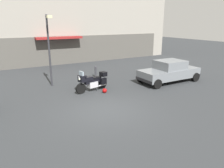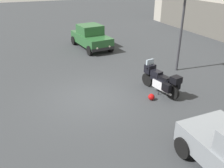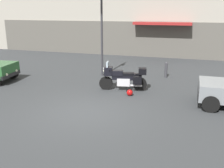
{
  "view_description": "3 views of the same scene",
  "coord_description": "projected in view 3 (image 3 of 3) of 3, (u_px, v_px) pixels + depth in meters",
  "views": [
    {
      "loc": [
        -4.46,
        -8.47,
        4.15
      ],
      "look_at": [
        0.71,
        0.64,
        1.07
      ],
      "focal_mm": 33.85,
      "sensor_mm": 36.0,
      "label": 1
    },
    {
      "loc": [
        8.72,
        -2.65,
        4.99
      ],
      "look_at": [
        0.86,
        0.65,
        0.93
      ],
      "focal_mm": 37.8,
      "sensor_mm": 36.0,
      "label": 2
    },
    {
      "loc": [
        3.68,
        -8.25,
        3.68
      ],
      "look_at": [
        0.77,
        1.0,
        0.88
      ],
      "focal_mm": 41.11,
      "sensor_mm": 36.0,
      "label": 3
    }
  ],
  "objects": [
    {
      "name": "helmet",
      "position": [
        130.0,
        93.0,
        11.43
      ],
      "size": [
        0.28,
        0.28,
        0.28
      ],
      "primitive_type": "sphere",
      "color": "#990C0C",
      "rests_on": "ground"
    },
    {
      "name": "ground_plane",
      "position": [
        84.0,
        112.0,
        9.64
      ],
      "size": [
        80.0,
        80.0,
        0.0
      ],
      "primitive_type": "plane",
      "color": "#2D3033"
    },
    {
      "name": "streetlamp_curbside",
      "position": [
        101.0,
        26.0,
        14.09
      ],
      "size": [
        0.28,
        0.94,
        4.61
      ],
      "color": "#2D2D33",
      "rests_on": "ground"
    },
    {
      "name": "bollard_curbside",
      "position": [
        166.0,
        69.0,
        14.45
      ],
      "size": [
        0.16,
        0.16,
        0.88
      ],
      "color": "#333338",
      "rests_on": "ground"
    },
    {
      "name": "motorcycle",
      "position": [
        124.0,
        78.0,
        12.09
      ],
      "size": [
        2.25,
        0.96,
        1.36
      ],
      "rotation": [
        0.0,
        0.0,
        3.33
      ],
      "color": "black",
      "rests_on": "ground"
    }
  ]
}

